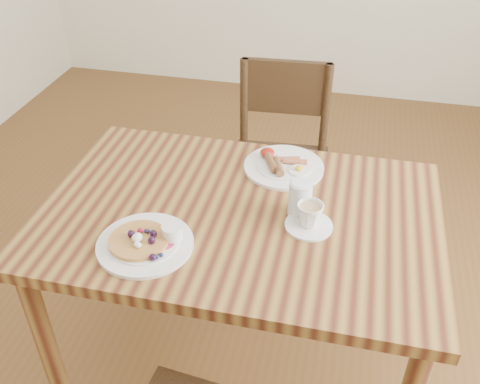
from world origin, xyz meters
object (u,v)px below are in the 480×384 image
at_px(dining_table, 240,236).
at_px(water_glass, 300,199).
at_px(breakfast_plate, 283,166).
at_px(pancake_plate, 146,242).
at_px(teacup_saucer, 309,217).
at_px(chair_far, 280,156).

relative_size(dining_table, water_glass, 10.80).
relative_size(breakfast_plate, water_glass, 2.43).
relative_size(dining_table, breakfast_plate, 4.44).
height_order(dining_table, pancake_plate, pancake_plate).
height_order(breakfast_plate, teacup_saucer, teacup_saucer).
height_order(chair_far, teacup_saucer, chair_far).
bearing_deg(water_glass, chair_far, 103.13).
height_order(teacup_saucer, water_glass, water_glass).
distance_m(pancake_plate, teacup_saucer, 0.47).
relative_size(chair_far, breakfast_plate, 3.26).
bearing_deg(chair_far, dining_table, 85.43).
bearing_deg(chair_far, breakfast_plate, 95.41).
bearing_deg(dining_table, pancake_plate, -135.72).
bearing_deg(teacup_saucer, breakfast_plate, 113.33).
bearing_deg(breakfast_plate, teacup_saucer, -66.67).
distance_m(chair_far, breakfast_plate, 0.56).
relative_size(pancake_plate, water_glass, 2.43).
relative_size(pancake_plate, breakfast_plate, 1.00).
distance_m(pancake_plate, water_glass, 0.46).
height_order(pancake_plate, breakfast_plate, pancake_plate).
bearing_deg(water_glass, pancake_plate, -148.69).
xyz_separation_m(breakfast_plate, teacup_saucer, (0.12, -0.29, 0.02)).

